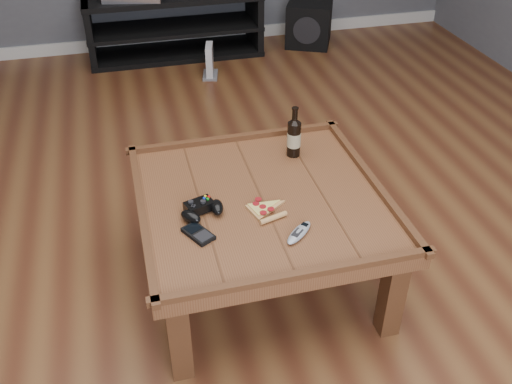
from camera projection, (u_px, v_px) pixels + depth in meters
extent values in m
plane|color=#4E2716|center=(261.00, 277.00, 2.59)|extent=(6.00, 6.00, 0.00)
cube|color=silver|center=(173.00, 39.00, 4.93)|extent=(5.00, 0.02, 0.10)
cube|color=#5B311A|center=(262.00, 203.00, 2.35)|extent=(1.00, 1.00, 0.06)
cube|color=#3F2011|center=(179.00, 337.00, 2.06)|extent=(0.08, 0.08, 0.39)
cube|color=#3F2011|center=(392.00, 295.00, 2.24)|extent=(0.08, 0.08, 0.39)
cube|color=#3F2011|center=(154.00, 204.00, 2.73)|extent=(0.08, 0.08, 0.39)
cube|color=#3F2011|center=(320.00, 179.00, 2.90)|extent=(0.08, 0.08, 0.39)
cube|color=#3F2011|center=(235.00, 138.00, 2.71)|extent=(1.03, 0.03, 0.03)
cube|color=#3F2011|center=(298.00, 275.00, 1.94)|extent=(1.03, 0.03, 0.03)
cube|color=#3F2011|center=(372.00, 179.00, 2.43)|extent=(0.03, 1.03, 0.03)
cube|color=#3F2011|center=(142.00, 213.00, 2.23)|extent=(0.03, 1.03, 0.03)
cube|color=black|center=(175.00, 28.00, 4.63)|extent=(1.40, 0.45, 0.03)
cube|color=black|center=(177.00, 52.00, 4.76)|extent=(1.40, 0.45, 0.04)
cube|color=black|center=(90.00, 32.00, 4.49)|extent=(0.05, 0.44, 0.50)
cube|color=black|center=(254.00, 19.00, 4.76)|extent=(0.05, 0.44, 0.50)
cylinder|color=black|center=(294.00, 139.00, 2.56)|extent=(0.06, 0.06, 0.16)
cone|color=black|center=(295.00, 120.00, 2.50)|extent=(0.06, 0.06, 0.03)
cylinder|color=black|center=(295.00, 114.00, 2.49)|extent=(0.02, 0.02, 0.06)
cylinder|color=black|center=(295.00, 108.00, 2.47)|extent=(0.03, 0.03, 0.01)
cylinder|color=#BFB58A|center=(294.00, 139.00, 2.56)|extent=(0.06, 0.06, 0.07)
cube|color=black|center=(199.00, 206.00, 2.24)|extent=(0.13, 0.10, 0.04)
ellipsoid|color=black|center=(191.00, 217.00, 2.19)|extent=(0.10, 0.10, 0.04)
ellipsoid|color=black|center=(217.00, 207.00, 2.24)|extent=(0.06, 0.10, 0.04)
cylinder|color=black|center=(191.00, 202.00, 2.23)|extent=(0.02, 0.02, 0.01)
cylinder|color=black|center=(203.00, 202.00, 2.23)|extent=(0.02, 0.02, 0.01)
cylinder|color=yellow|center=(205.00, 196.00, 2.26)|extent=(0.01, 0.01, 0.01)
cylinder|color=red|center=(209.00, 197.00, 2.26)|extent=(0.01, 0.01, 0.01)
cylinder|color=#0C33CC|center=(204.00, 198.00, 2.25)|extent=(0.01, 0.01, 0.01)
cylinder|color=#0C9919|center=(208.00, 199.00, 2.25)|extent=(0.01, 0.01, 0.01)
cylinder|color=tan|center=(273.00, 218.00, 2.21)|extent=(0.12, 0.05, 0.02)
cylinder|color=maroon|center=(263.00, 213.00, 2.23)|extent=(0.03, 0.03, 0.00)
cylinder|color=maroon|center=(271.00, 209.00, 2.24)|extent=(0.03, 0.03, 0.00)
cylinder|color=maroon|center=(263.00, 207.00, 2.26)|extent=(0.03, 0.03, 0.00)
cylinder|color=maroon|center=(256.00, 204.00, 2.27)|extent=(0.03, 0.03, 0.00)
cylinder|color=maroon|center=(258.00, 199.00, 2.30)|extent=(0.03, 0.03, 0.00)
cube|color=black|center=(198.00, 234.00, 2.13)|extent=(0.12, 0.15, 0.02)
cube|color=black|center=(193.00, 228.00, 2.15)|extent=(0.07, 0.07, 0.00)
cube|color=black|center=(203.00, 236.00, 2.11)|extent=(0.08, 0.07, 0.00)
ellipsoid|color=#8E949A|center=(299.00, 233.00, 2.13)|extent=(0.15, 0.14, 0.02)
cube|color=black|center=(305.00, 224.00, 2.16)|extent=(0.03, 0.03, 0.00)
cube|color=black|center=(297.00, 232.00, 2.12)|extent=(0.06, 0.06, 0.00)
cube|color=black|center=(309.00, 23.00, 4.87)|extent=(0.48, 0.48, 0.36)
cylinder|color=black|center=(307.00, 31.00, 4.72)|extent=(0.21, 0.10, 0.23)
cube|color=slate|center=(210.00, 75.00, 4.41)|extent=(0.15, 0.22, 0.02)
cube|color=silver|center=(210.00, 60.00, 4.34)|extent=(0.09, 0.18, 0.23)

